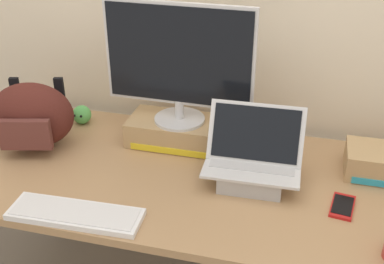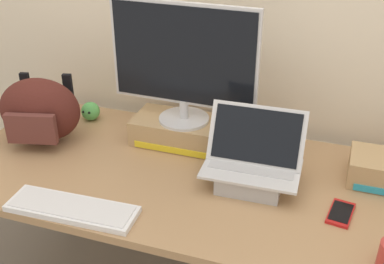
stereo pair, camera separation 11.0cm
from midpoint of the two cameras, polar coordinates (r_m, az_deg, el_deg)
The scene contains 8 objects.
desk at distance 1.82m, azimuth -1.73°, elevation -6.86°, with size 1.78×0.81×0.74m.
toner_box_yellow at distance 1.96m, azimuth -3.05°, elevation 0.01°, with size 0.41×0.21×0.10m.
desktop_monitor at distance 1.84m, azimuth -3.31°, elevation 8.17°, with size 0.58×0.20×0.47m.
open_laptop at distance 1.73m, azimuth 5.32°, elevation -4.17°, with size 0.34×0.23×0.27m.
external_keyboard at distance 1.64m, azimuth -15.47°, elevation -9.34°, with size 0.44×0.15×0.02m.
messenger_backpack at distance 2.02m, azimuth -19.80°, elevation 1.78°, with size 0.36×0.28×0.27m.
cell_phone at distance 1.68m, azimuth 15.52°, elevation -8.46°, with size 0.09×0.14×0.01m.
plush_toy at distance 2.19m, azimuth -14.26°, elevation 1.98°, with size 0.08×0.08×0.08m.
Camera 1 is at (0.37, -1.44, 1.74)m, focal length 45.29 mm.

